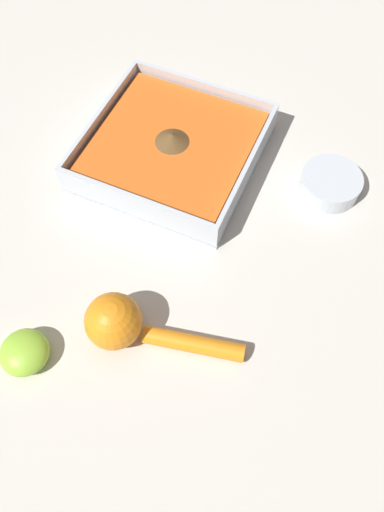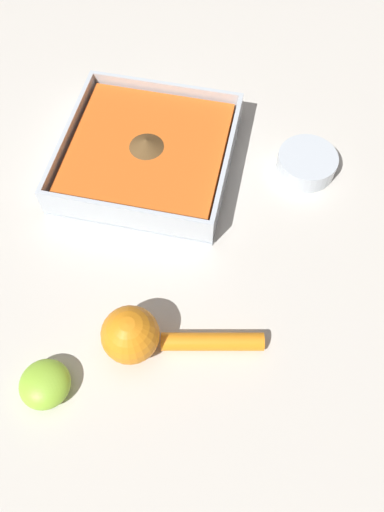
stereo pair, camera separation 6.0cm
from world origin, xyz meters
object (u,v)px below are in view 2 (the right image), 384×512
(spice_bowl, at_px, (307,163))
(lemon_squeezer, at_px, (143,336))
(square_dish, at_px, (148,155))
(lemon_half, at_px, (45,384))

(spice_bowl, distance_m, lemon_squeezer, 0.33)
(lemon_squeezer, bearing_deg, spice_bowl, -129.55)
(square_dish, relative_size, lemon_half, 4.07)
(square_dish, distance_m, lemon_half, 0.33)
(spice_bowl, bearing_deg, lemon_squeezer, 152.51)
(spice_bowl, relative_size, lemon_squeezer, 0.45)
(square_dish, xyz_separation_m, spice_bowl, (0.04, -0.22, -0.01))
(square_dish, height_order, lemon_squeezer, lemon_squeezer)
(spice_bowl, relative_size, lemon_half, 1.47)
(spice_bowl, xyz_separation_m, lemon_squeezer, (-0.30, 0.15, 0.02))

